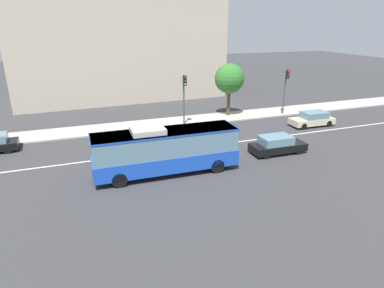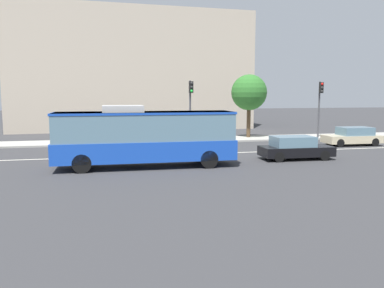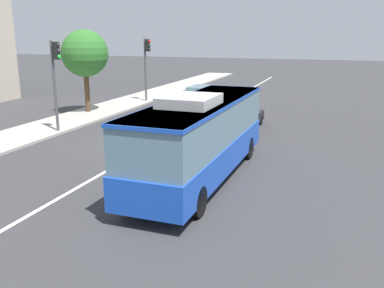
{
  "view_description": "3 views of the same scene",
  "coord_description": "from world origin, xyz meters",
  "px_view_note": "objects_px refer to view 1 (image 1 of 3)",
  "views": [
    {
      "loc": [
        -9.0,
        -24.4,
        9.96
      ],
      "look_at": [
        -1.07,
        -2.52,
        1.34
      ],
      "focal_mm": 30.72,
      "sensor_mm": 36.0,
      "label": 1
    },
    {
      "loc": [
        -5.62,
        -25.74,
        4.08
      ],
      "look_at": [
        -0.62,
        -2.97,
        1.09
      ],
      "focal_mm": 36.53,
      "sensor_mm": 36.0,
      "label": 2
    },
    {
      "loc": [
        -18.49,
        -8.99,
        5.55
      ],
      "look_at": [
        -2.55,
        -3.29,
        1.11
      ],
      "focal_mm": 39.39,
      "sensor_mm": 36.0,
      "label": 3
    }
  ],
  "objects_px": {
    "street_tree_kerbside_left": "(229,79)",
    "transit_bus": "(166,149)",
    "sedan_black_ahead": "(277,145)",
    "traffic_light_mid_block": "(184,92)",
    "sedan_beige": "(313,119)",
    "traffic_light_near_corner": "(286,84)"
  },
  "relations": [
    {
      "from": "sedan_beige",
      "to": "traffic_light_mid_block",
      "type": "xyz_separation_m",
      "value": [
        -12.34,
        4.37,
        2.84
      ]
    },
    {
      "from": "sedan_black_ahead",
      "to": "traffic_light_near_corner",
      "type": "distance_m",
      "value": 12.51
    },
    {
      "from": "traffic_light_near_corner",
      "to": "street_tree_kerbside_left",
      "type": "distance_m",
      "value": 6.39
    },
    {
      "from": "street_tree_kerbside_left",
      "to": "transit_bus",
      "type": "bearing_deg",
      "value": -131.42
    },
    {
      "from": "sedan_black_ahead",
      "to": "traffic_light_mid_block",
      "type": "bearing_deg",
      "value": 116.89
    },
    {
      "from": "transit_bus",
      "to": "traffic_light_near_corner",
      "type": "bearing_deg",
      "value": 32.39
    },
    {
      "from": "transit_bus",
      "to": "sedan_black_ahead",
      "type": "height_order",
      "value": "transit_bus"
    },
    {
      "from": "sedan_beige",
      "to": "street_tree_kerbside_left",
      "type": "bearing_deg",
      "value": -42.64
    },
    {
      "from": "street_tree_kerbside_left",
      "to": "traffic_light_near_corner",
      "type": "bearing_deg",
      "value": -16.61
    },
    {
      "from": "transit_bus",
      "to": "street_tree_kerbside_left",
      "type": "xyz_separation_m",
      "value": [
        10.69,
        12.12,
        2.39
      ]
    },
    {
      "from": "sedan_beige",
      "to": "traffic_light_mid_block",
      "type": "height_order",
      "value": "traffic_light_mid_block"
    },
    {
      "from": "sedan_black_ahead",
      "to": "street_tree_kerbside_left",
      "type": "height_order",
      "value": "street_tree_kerbside_left"
    },
    {
      "from": "traffic_light_mid_block",
      "to": "sedan_black_ahead",
      "type": "bearing_deg",
      "value": 21.62
    },
    {
      "from": "sedan_black_ahead",
      "to": "transit_bus",
      "type": "bearing_deg",
      "value": -175.49
    },
    {
      "from": "sedan_beige",
      "to": "traffic_light_near_corner",
      "type": "relative_size",
      "value": 0.88
    },
    {
      "from": "traffic_light_near_corner",
      "to": "sedan_black_ahead",
      "type": "bearing_deg",
      "value": -34.05
    },
    {
      "from": "traffic_light_near_corner",
      "to": "traffic_light_mid_block",
      "type": "height_order",
      "value": "same"
    },
    {
      "from": "transit_bus",
      "to": "sedan_black_ahead",
      "type": "bearing_deg",
      "value": 4.26
    },
    {
      "from": "transit_bus",
      "to": "sedan_beige",
      "type": "height_order",
      "value": "transit_bus"
    },
    {
      "from": "traffic_light_near_corner",
      "to": "traffic_light_mid_block",
      "type": "xyz_separation_m",
      "value": [
        -11.97,
        -0.14,
        0.0
      ]
    },
    {
      "from": "traffic_light_near_corner",
      "to": "street_tree_kerbside_left",
      "type": "height_order",
      "value": "street_tree_kerbside_left"
    },
    {
      "from": "transit_bus",
      "to": "traffic_light_near_corner",
      "type": "xyz_separation_m",
      "value": [
        16.78,
        10.3,
        1.75
      ]
    }
  ]
}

